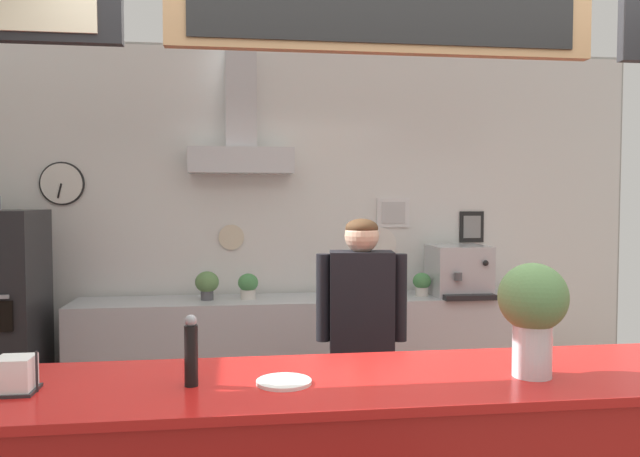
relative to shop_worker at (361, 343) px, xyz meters
name	(u,v)px	position (x,y,z in m)	size (l,w,h in m)	color
back_wall_assembly	(304,215)	(-0.17, 1.47, 0.70)	(5.62, 2.96, 2.93)	#9E9E99
back_prep_counter	(304,358)	(-0.19, 1.27, -0.41)	(3.50, 0.54, 0.93)	#B7BABF
shop_worker	(361,343)	(0.00, 0.00, 0.00)	(0.52, 0.27, 1.59)	#232328
espresso_machine	(459,271)	(1.04, 1.25, 0.26)	(0.44, 0.50, 0.40)	#B7BABF
potted_oregano	(365,279)	(0.29, 1.29, 0.20)	(0.20, 0.20, 0.24)	beige
potted_sage	(422,283)	(0.74, 1.24, 0.17)	(0.14, 0.14, 0.18)	beige
potted_thyme	(207,284)	(-0.94, 1.27, 0.19)	(0.18, 0.18, 0.22)	#4C4C51
potted_basil	(248,285)	(-0.63, 1.27, 0.17)	(0.15, 0.15, 0.20)	beige
napkin_holder	(15,376)	(-1.40, -1.45, 0.28)	(0.14, 0.13, 0.13)	#262628
condiment_plate	(284,382)	(-0.56, -1.47, 0.23)	(0.18, 0.18, 0.01)	white
pepper_grinder	(191,351)	(-0.86, -1.45, 0.34)	(0.04, 0.04, 0.23)	black
basil_vase	(533,311)	(0.29, -1.50, 0.45)	(0.23, 0.23, 0.39)	silver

